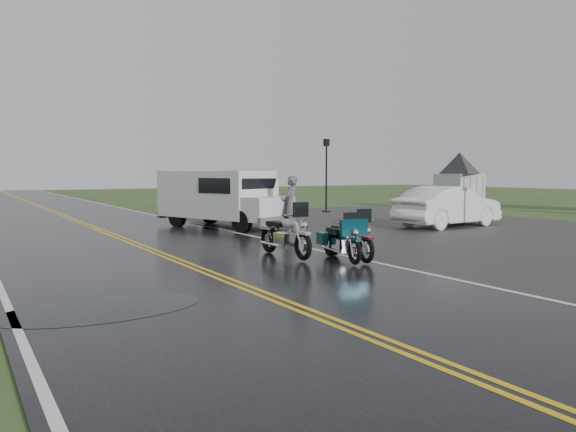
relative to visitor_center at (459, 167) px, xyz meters
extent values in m
plane|color=#2D471E|center=(-20.00, -12.00, -2.40)|extent=(120.00, 120.00, 0.00)
cube|color=black|center=(-20.00, -2.00, -2.38)|extent=(8.00, 100.00, 0.04)
cube|color=black|center=(-9.00, -7.00, -2.38)|extent=(14.00, 24.00, 0.03)
imported|color=#515156|center=(-14.39, -5.51, -1.43)|extent=(0.85, 0.81, 1.95)
imported|color=silver|center=(-8.28, -6.98, -1.63)|extent=(4.83, 2.14, 1.54)
camera|label=1|loc=(-24.46, -22.12, -0.28)|focal=35.00mm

